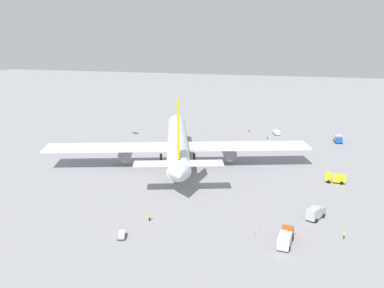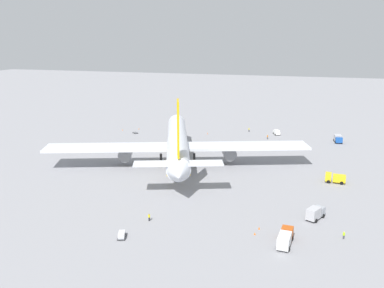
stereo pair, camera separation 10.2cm
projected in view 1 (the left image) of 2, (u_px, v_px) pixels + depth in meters
name	position (u px, v px, depth m)	size (l,w,h in m)	color
ground_plane	(178.00, 163.00, 130.80)	(600.00, 600.00, 0.00)	gray
airliner	(178.00, 143.00, 127.78)	(66.23, 78.55, 23.88)	silver
service_truck_0	(338.00, 138.00, 155.80)	(5.60, 3.15, 2.65)	#194CA5
service_truck_1	(315.00, 213.00, 90.59)	(5.70, 4.25, 2.85)	#999EA5
service_truck_2	(335.00, 178.00, 113.24)	(2.96, 5.40, 2.50)	yellow
service_truck_3	(285.00, 238.00, 79.50)	(7.17, 2.98, 2.59)	#BF4C14
service_van	(277.00, 132.00, 167.89)	(4.55, 3.27, 1.97)	white
baggage_cart_0	(135.00, 133.00, 170.29)	(2.56, 2.70, 0.40)	#595B60
baggage_cart_1	(122.00, 235.00, 82.48)	(3.51, 2.25, 1.18)	#595B60
ground_worker_0	(344.00, 235.00, 82.00)	(0.49, 0.49, 1.61)	#3F3F47
ground_worker_1	(249.00, 130.00, 173.11)	(0.54, 0.54, 1.68)	black
ground_worker_2	(149.00, 217.00, 89.96)	(0.42, 0.42, 1.67)	black
ground_worker_3	(267.00, 137.00, 160.48)	(0.55, 0.55, 1.77)	#3F3F47
traffic_cone_0	(255.00, 234.00, 83.80)	(0.36, 0.36, 0.55)	orange
traffic_cone_1	(139.00, 129.00, 177.44)	(0.36, 0.36, 0.55)	orange
traffic_cone_2	(207.00, 133.00, 169.08)	(0.36, 0.36, 0.55)	orange
traffic_cone_3	(122.00, 130.00, 175.29)	(0.36, 0.36, 0.55)	orange
traffic_cone_4	(259.00, 228.00, 86.18)	(0.36, 0.36, 0.55)	orange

